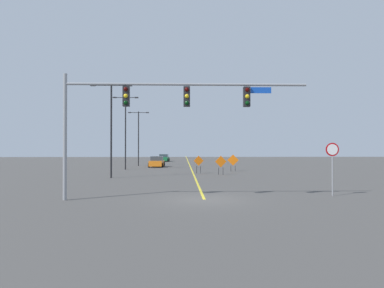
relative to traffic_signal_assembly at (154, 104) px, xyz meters
name	(u,v)px	position (x,y,z in m)	size (l,w,h in m)	color
ground	(204,200)	(2.62, 0.02, -5.01)	(167.92, 167.92, 0.00)	#4C4947
road_centre_stripe	(188,162)	(2.62, 46.66, -5.00)	(0.16, 93.29, 0.01)	yellow
traffic_signal_assembly	(154,104)	(0.00, 0.00, 0.00)	(12.78, 0.44, 6.60)	gray
stop_sign	(332,159)	(9.95, 1.18, -2.90)	(0.76, 0.07, 3.01)	gray
street_lamp_mid_right	(111,122)	(-4.94, 13.24, 0.02)	(3.75, 0.24, 8.51)	black
street_lamp_mid_left	(126,127)	(-5.59, 25.07, 0.29)	(3.17, 0.24, 9.12)	black
street_lamp_far_left	(138,134)	(-5.12, 34.16, -0.21)	(3.13, 0.24, 8.16)	black
construction_sign_median_near	(233,161)	(7.33, 21.68, -3.79)	(1.30, 0.15, 1.95)	orange
construction_sign_right_lane	(221,163)	(5.35, 16.63, -3.79)	(1.17, 0.16, 1.91)	orange
construction_sign_left_lane	(199,162)	(3.20, 18.63, -3.81)	(1.07, 0.22, 1.87)	orange
car_green_distant	(164,158)	(-2.18, 50.57, -4.35)	(2.21, 4.09, 1.44)	#196B38
car_orange_approaching	(157,162)	(-2.14, 30.97, -4.33)	(2.17, 3.89, 1.51)	orange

